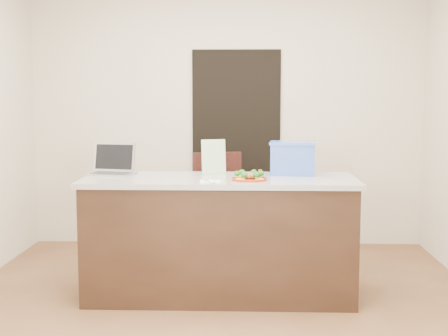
{
  "coord_description": "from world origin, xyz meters",
  "views": [
    {
      "loc": [
        0.19,
        -4.4,
        1.53
      ],
      "look_at": [
        0.03,
        0.2,
        1.0
      ],
      "focal_mm": 50.0,
      "sensor_mm": 36.0,
      "label": 1
    }
  ],
  "objects_px": {
    "napkin": "(210,182)",
    "laptop": "(113,166)",
    "island": "(220,237)",
    "yogurt_bottle": "(260,175)",
    "plate": "(249,179)",
    "blue_box": "(293,158)",
    "chair": "(217,202)"
  },
  "relations": [
    {
      "from": "napkin",
      "to": "blue_box",
      "type": "bearing_deg",
      "value": 35.53
    },
    {
      "from": "napkin",
      "to": "yogurt_bottle",
      "type": "distance_m",
      "value": 0.39
    },
    {
      "from": "island",
      "to": "plate",
      "type": "height_order",
      "value": "plate"
    },
    {
      "from": "laptop",
      "to": "blue_box",
      "type": "relative_size",
      "value": 1.01
    },
    {
      "from": "island",
      "to": "yogurt_bottle",
      "type": "relative_size",
      "value": 27.4
    },
    {
      "from": "yogurt_bottle",
      "to": "chair",
      "type": "xyz_separation_m",
      "value": [
        -0.37,
        0.98,
        -0.37
      ]
    },
    {
      "from": "yogurt_bottle",
      "to": "blue_box",
      "type": "distance_m",
      "value": 0.41
    },
    {
      "from": "blue_box",
      "to": "chair",
      "type": "bearing_deg",
      "value": 139.24
    },
    {
      "from": "napkin",
      "to": "yogurt_bottle",
      "type": "height_order",
      "value": "yogurt_bottle"
    },
    {
      "from": "island",
      "to": "blue_box",
      "type": "distance_m",
      "value": 0.84
    },
    {
      "from": "napkin",
      "to": "laptop",
      "type": "relative_size",
      "value": 0.38
    },
    {
      "from": "napkin",
      "to": "yogurt_bottle",
      "type": "relative_size",
      "value": 1.98
    },
    {
      "from": "island",
      "to": "blue_box",
      "type": "relative_size",
      "value": 5.38
    },
    {
      "from": "plate",
      "to": "blue_box",
      "type": "distance_m",
      "value": 0.5
    },
    {
      "from": "blue_box",
      "to": "chair",
      "type": "xyz_separation_m",
      "value": [
        -0.63,
        0.68,
        -0.47
      ]
    },
    {
      "from": "yogurt_bottle",
      "to": "blue_box",
      "type": "relative_size",
      "value": 0.2
    },
    {
      "from": "napkin",
      "to": "blue_box",
      "type": "relative_size",
      "value": 0.39
    },
    {
      "from": "plate",
      "to": "yogurt_bottle",
      "type": "height_order",
      "value": "yogurt_bottle"
    },
    {
      "from": "napkin",
      "to": "chair",
      "type": "bearing_deg",
      "value": 90.41
    },
    {
      "from": "blue_box",
      "to": "chair",
      "type": "distance_m",
      "value": 1.04
    },
    {
      "from": "yogurt_bottle",
      "to": "plate",
      "type": "bearing_deg",
      "value": -153.55
    },
    {
      "from": "island",
      "to": "laptop",
      "type": "bearing_deg",
      "value": 167.59
    },
    {
      "from": "napkin",
      "to": "island",
      "type": "bearing_deg",
      "value": 76.54
    },
    {
      "from": "laptop",
      "to": "chair",
      "type": "distance_m",
      "value": 1.12
    },
    {
      "from": "yogurt_bottle",
      "to": "laptop",
      "type": "xyz_separation_m",
      "value": [
        -1.16,
        0.29,
        0.04
      ]
    },
    {
      "from": "napkin",
      "to": "yogurt_bottle",
      "type": "bearing_deg",
      "value": 21.28
    },
    {
      "from": "island",
      "to": "plate",
      "type": "bearing_deg",
      "value": -32.13
    },
    {
      "from": "plate",
      "to": "napkin",
      "type": "height_order",
      "value": "plate"
    },
    {
      "from": "napkin",
      "to": "plate",
      "type": "bearing_deg",
      "value": 19.68
    },
    {
      "from": "blue_box",
      "to": "laptop",
      "type": "bearing_deg",
      "value": -173.04
    },
    {
      "from": "plate",
      "to": "yogurt_bottle",
      "type": "bearing_deg",
      "value": 26.45
    },
    {
      "from": "island",
      "to": "napkin",
      "type": "distance_m",
      "value": 0.52
    }
  ]
}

